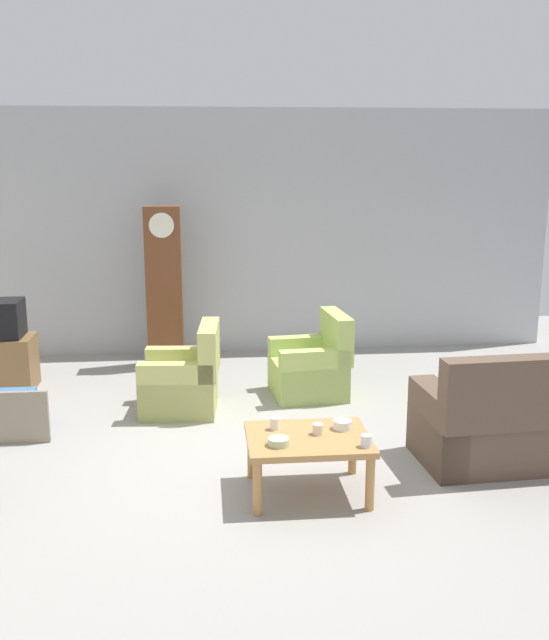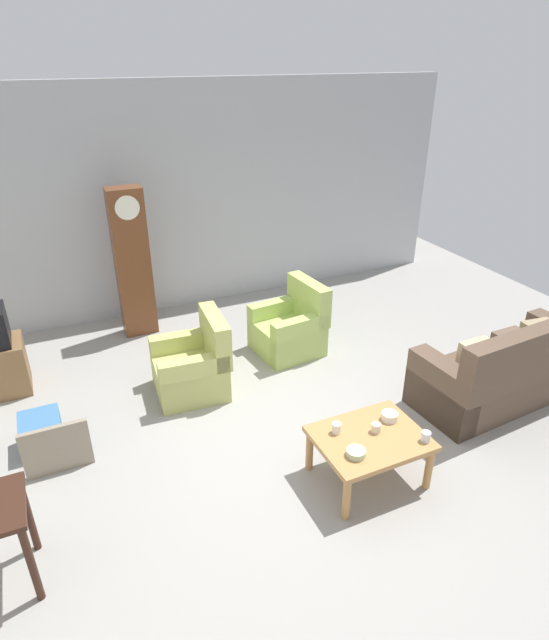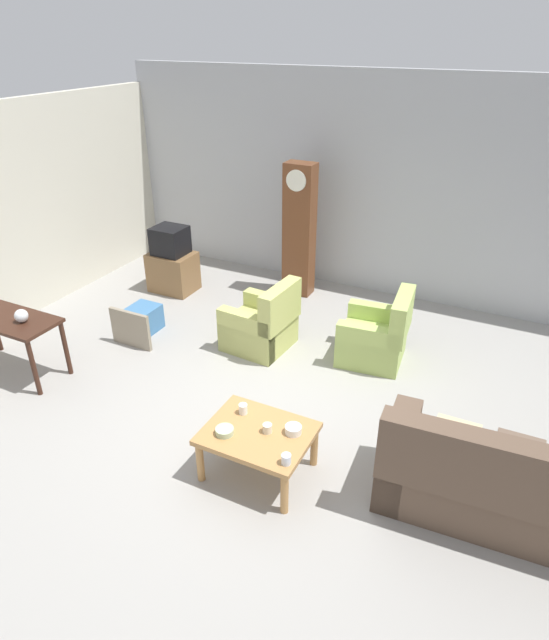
{
  "view_description": "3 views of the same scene",
  "coord_description": "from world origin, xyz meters",
  "px_view_note": "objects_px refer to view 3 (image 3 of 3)",
  "views": [
    {
      "loc": [
        -0.48,
        -6.09,
        2.64
      ],
      "look_at": [
        0.2,
        0.82,
        1.04
      ],
      "focal_mm": 41.02,
      "sensor_mm": 36.0,
      "label": 1
    },
    {
      "loc": [
        -2.0,
        -3.78,
        3.51
      ],
      "look_at": [
        0.09,
        0.77,
        0.95
      ],
      "focal_mm": 29.68,
      "sensor_mm": 36.0,
      "label": 2
    },
    {
      "loc": [
        2.12,
        -4.1,
        3.68
      ],
      "look_at": [
        -0.02,
        0.19,
        1.06
      ],
      "focal_mm": 30.25,
      "sensor_mm": 36.0,
      "label": 3
    }
  ],
  "objects_px": {
    "armchair_olive_far": "(376,338)",
    "bowl_white_stacked": "(293,430)",
    "armchair_olive_near": "(262,326)",
    "bowl_shallow_green": "(225,431)",
    "framed_picture_leaning": "(131,329)",
    "cup_blue_rimmed": "(286,459)",
    "couch_floral": "(510,489)",
    "storage_box_blue": "(145,318)",
    "console_table_dark": "(7,325)",
    "tv_stand_cabinet": "(173,272)",
    "grandfather_clock": "(299,231)",
    "tv_crt": "(170,241)",
    "coffee_table_wood": "(258,437)",
    "cup_white_porcelain": "(243,409)",
    "cup_cream_tall": "(267,428)",
    "glass_dome_cloche": "(21,316)"
  },
  "relations": [
    {
      "from": "console_table_dark",
      "to": "cup_cream_tall",
      "type": "relative_size",
      "value": 15.13
    },
    {
      "from": "armchair_olive_near",
      "to": "glass_dome_cloche",
      "type": "relative_size",
      "value": 6.06
    },
    {
      "from": "console_table_dark",
      "to": "cup_white_porcelain",
      "type": "height_order",
      "value": "console_table_dark"
    },
    {
      "from": "couch_floral",
      "to": "cup_blue_rimmed",
      "type": "relative_size",
      "value": 23.3
    },
    {
      "from": "tv_crt",
      "to": "glass_dome_cloche",
      "type": "bearing_deg",
      "value": -91.02
    },
    {
      "from": "coffee_table_wood",
      "to": "bowl_shallow_green",
      "type": "bearing_deg",
      "value": -147.95
    },
    {
      "from": "armchair_olive_near",
      "to": "cup_cream_tall",
      "type": "distance_m",
      "value": 2.27
    },
    {
      "from": "couch_floral",
      "to": "framed_picture_leaning",
      "type": "xyz_separation_m",
      "value": [
        -4.65,
        0.85,
        -0.11
      ]
    },
    {
      "from": "couch_floral",
      "to": "storage_box_blue",
      "type": "height_order",
      "value": "couch_floral"
    },
    {
      "from": "console_table_dark",
      "to": "tv_stand_cabinet",
      "type": "distance_m",
      "value": 2.77
    },
    {
      "from": "couch_floral",
      "to": "tv_stand_cabinet",
      "type": "distance_m",
      "value": 5.75
    },
    {
      "from": "couch_floral",
      "to": "tv_crt",
      "type": "distance_m",
      "value": 5.77
    },
    {
      "from": "armchair_olive_far",
      "to": "bowl_white_stacked",
      "type": "distance_m",
      "value": 2.26
    },
    {
      "from": "coffee_table_wood",
      "to": "framed_picture_leaning",
      "type": "height_order",
      "value": "framed_picture_leaning"
    },
    {
      "from": "armchair_olive_far",
      "to": "glass_dome_cloche",
      "type": "distance_m",
      "value": 4.16
    },
    {
      "from": "grandfather_clock",
      "to": "storage_box_blue",
      "type": "relative_size",
      "value": 5.25
    },
    {
      "from": "armchair_olive_near",
      "to": "tv_crt",
      "type": "relative_size",
      "value": 1.92
    },
    {
      "from": "framed_picture_leaning",
      "to": "bowl_white_stacked",
      "type": "xyz_separation_m",
      "value": [
        2.84,
        -1.15,
        0.26
      ]
    },
    {
      "from": "grandfather_clock",
      "to": "bowl_shallow_green",
      "type": "height_order",
      "value": "grandfather_clock"
    },
    {
      "from": "tv_crt",
      "to": "cup_cream_tall",
      "type": "relative_size",
      "value": 5.59
    },
    {
      "from": "armchair_olive_far",
      "to": "storage_box_blue",
      "type": "distance_m",
      "value": 3.13
    },
    {
      "from": "armchair_olive_far",
      "to": "framed_picture_leaning",
      "type": "relative_size",
      "value": 1.53
    },
    {
      "from": "glass_dome_cloche",
      "to": "cup_blue_rimmed",
      "type": "relative_size",
      "value": 1.64
    },
    {
      "from": "coffee_table_wood",
      "to": "framed_picture_leaning",
      "type": "xyz_separation_m",
      "value": [
        -2.54,
        1.27,
        -0.16
      ]
    },
    {
      "from": "console_table_dark",
      "to": "bowl_white_stacked",
      "type": "distance_m",
      "value": 3.69
    },
    {
      "from": "tv_crt",
      "to": "framed_picture_leaning",
      "type": "xyz_separation_m",
      "value": [
        0.52,
        -1.66,
        -0.57
      ]
    },
    {
      "from": "framed_picture_leaning",
      "to": "armchair_olive_near",
      "type": "bearing_deg",
      "value": 25.79
    },
    {
      "from": "armchair_olive_near",
      "to": "armchair_olive_far",
      "type": "relative_size",
      "value": 1.0
    },
    {
      "from": "cup_white_porcelain",
      "to": "bowl_shallow_green",
      "type": "distance_m",
      "value": 0.33
    },
    {
      "from": "armchair_olive_far",
      "to": "framed_picture_leaning",
      "type": "bearing_deg",
      "value": -159.3
    },
    {
      "from": "grandfather_clock",
      "to": "glass_dome_cloche",
      "type": "xyz_separation_m",
      "value": [
        -1.84,
        -3.53,
        -0.19
      ]
    },
    {
      "from": "tv_stand_cabinet",
      "to": "bowl_white_stacked",
      "type": "relative_size",
      "value": 4.51
    },
    {
      "from": "framed_picture_leaning",
      "to": "console_table_dark",
      "type": "bearing_deg",
      "value": -128.51
    },
    {
      "from": "tv_stand_cabinet",
      "to": "tv_crt",
      "type": "xyz_separation_m",
      "value": [
        0.0,
        0.0,
        0.52
      ]
    },
    {
      "from": "armchair_olive_far",
      "to": "tv_stand_cabinet",
      "type": "height_order",
      "value": "armchair_olive_far"
    },
    {
      "from": "console_table_dark",
      "to": "cup_white_porcelain",
      "type": "xyz_separation_m",
      "value": [
        3.15,
        -0.03,
        -0.11
      ]
    },
    {
      "from": "couch_floral",
      "to": "tv_crt",
      "type": "relative_size",
      "value": 4.48
    },
    {
      "from": "console_table_dark",
      "to": "cup_blue_rimmed",
      "type": "xyz_separation_m",
      "value": [
        3.8,
        -0.45,
        -0.11
      ]
    },
    {
      "from": "framed_picture_leaning",
      "to": "cup_blue_rimmed",
      "type": "xyz_separation_m",
      "value": [
        2.94,
        -1.52,
        0.27
      ]
    },
    {
      "from": "armchair_olive_near",
      "to": "cup_cream_tall",
      "type": "bearing_deg",
      "value": -61.04
    },
    {
      "from": "coffee_table_wood",
      "to": "tv_crt",
      "type": "bearing_deg",
      "value": 136.31
    },
    {
      "from": "storage_box_blue",
      "to": "console_table_dark",
      "type": "bearing_deg",
      "value": -116.17
    },
    {
      "from": "grandfather_clock",
      "to": "tv_crt",
      "type": "bearing_deg",
      "value": -155.98
    },
    {
      "from": "armchair_olive_far",
      "to": "glass_dome_cloche",
      "type": "relative_size",
      "value": 6.06
    },
    {
      "from": "couch_floral",
      "to": "tv_stand_cabinet",
      "type": "relative_size",
      "value": 3.16
    },
    {
      "from": "armchair_olive_near",
      "to": "console_table_dark",
      "type": "xyz_separation_m",
      "value": [
        -2.38,
        -1.81,
        0.33
      ]
    },
    {
      "from": "cup_blue_rimmed",
      "to": "bowl_white_stacked",
      "type": "relative_size",
      "value": 0.61
    },
    {
      "from": "armchair_olive_near",
      "to": "bowl_shallow_green",
      "type": "bearing_deg",
      "value": -70.6
    },
    {
      "from": "console_table_dark",
      "to": "cup_white_porcelain",
      "type": "bearing_deg",
      "value": -0.46
    },
    {
      "from": "cup_white_porcelain",
      "to": "cup_blue_rimmed",
      "type": "relative_size",
      "value": 1.06
    }
  ]
}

